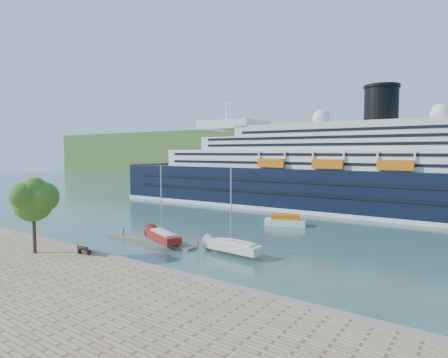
% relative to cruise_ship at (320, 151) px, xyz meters
% --- Properties ---
extents(ground, '(400.00, 400.00, 0.00)m').
position_rel_cruise_ship_xyz_m(ground, '(-9.06, -53.20, -13.15)').
color(ground, '#315751').
rests_on(ground, ground).
extents(far_hillside, '(400.00, 50.00, 24.00)m').
position_rel_cruise_ship_xyz_m(far_hillside, '(-9.06, 91.80, -1.15)').
color(far_hillside, '#375D25').
rests_on(far_hillside, ground).
extents(quay_coping, '(220.00, 0.50, 0.30)m').
position_rel_cruise_ship_xyz_m(quay_coping, '(-9.06, -53.40, -12.00)').
color(quay_coping, slate).
rests_on(quay_coping, promenade).
extents(cruise_ship, '(117.73, 21.69, 26.31)m').
position_rel_cruise_ship_xyz_m(cruise_ship, '(0.00, 0.00, 0.00)').
color(cruise_ship, black).
rests_on(cruise_ship, ground).
extents(park_bench, '(1.83, 1.01, 1.11)m').
position_rel_cruise_ship_xyz_m(park_bench, '(-7.41, -54.40, -11.60)').
color(park_bench, '#4A2815').
rests_on(park_bench, promenade).
extents(promenade_tree, '(5.85, 5.85, 9.69)m').
position_rel_cruise_ship_xyz_m(promenade_tree, '(-12.70, -57.41, -7.31)').
color(promenade_tree, '#34631A').
rests_on(promenade_tree, promenade).
extents(floating_pontoon, '(15.94, 2.39, 0.35)m').
position_rel_cruise_ship_xyz_m(floating_pontoon, '(-8.66, -43.18, -12.98)').
color(floating_pontoon, slate).
rests_on(floating_pontoon, ground).
extents(sailboat_red, '(8.44, 5.15, 10.57)m').
position_rel_cruise_ship_xyz_m(sailboat_red, '(-6.11, -42.85, -7.87)').
color(sailboat_red, maroon).
rests_on(sailboat_red, ground).
extents(sailboat_white_far, '(8.17, 2.75, 10.38)m').
position_rel_cruise_ship_xyz_m(sailboat_white_far, '(5.09, -41.74, -7.96)').
color(sailboat_white_far, silver).
rests_on(sailboat_white_far, ground).
extents(tender_launch, '(7.49, 4.67, 1.96)m').
position_rel_cruise_ship_xyz_m(tender_launch, '(1.82, -20.86, -12.17)').
color(tender_launch, '#CD620C').
rests_on(tender_launch, ground).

